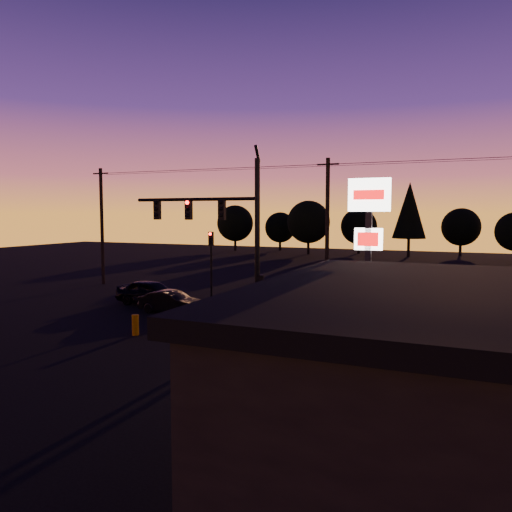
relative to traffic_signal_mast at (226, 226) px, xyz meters
The scene contains 18 objects.
ground 6.35m from the traffic_signal_mast, 88.59° to the right, with size 120.00×120.00×0.00m, color black.
lane_arrow 5.48m from the traffic_signal_mast, 75.57° to the right, with size 1.20×3.10×0.01m.
traffic_signal_mast is the anchor object (origin of this frame).
secondary_signal 9.19m from the traffic_signal_mast, 123.19° to the left, with size 0.30×0.31×4.35m.
pylon_sign 7.52m from the traffic_signal_mast, 19.36° to the right, with size 1.50×0.28×6.80m.
utility_pole_0 18.79m from the traffic_signal_mast, 147.82° to the left, with size 1.40×0.26×9.00m.
utility_pole_1 10.23m from the traffic_signal_mast, 78.16° to the left, with size 1.40×0.26×9.00m.
power_wires 10.85m from the traffic_signal_mast, 78.16° to the left, with size 36.00×1.22×0.07m.
bollard 6.12m from the traffic_signal_mast, 143.57° to the right, with size 0.31×0.31×0.94m, color #BE7800.
tree_0 50.96m from the traffic_signal_mast, 115.46° to the left, with size 5.36×5.36×6.74m.
tree_1 51.54m from the traffic_signal_mast, 107.98° to the left, with size 4.54×4.54×5.71m.
tree_2 45.11m from the traffic_signal_mast, 102.68° to the left, with size 5.77×5.78×7.26m.
tree_3 48.18m from the traffic_signal_mast, 94.65° to the left, with size 4.95×4.95×6.22m.
tree_4 45.12m from the traffic_signal_mast, 86.06° to the left, with size 4.18×4.18×9.50m.
tree_5 50.84m from the traffic_signal_mast, 79.69° to the left, with size 4.95×4.95×6.22m.
car_left 9.36m from the traffic_signal_mast, 150.14° to the left, with size 1.77×4.40×1.50m, color black.
car_mid 6.82m from the traffic_signal_mast, 152.08° to the left, with size 1.31×3.77×1.24m, color black.
suv_parked 10.89m from the traffic_signal_mast, 37.10° to the right, with size 2.29×4.96×1.38m, color black.
Camera 1 is at (10.49, -16.76, 5.53)m, focal length 35.00 mm.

